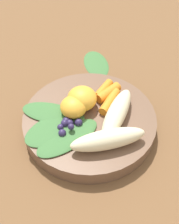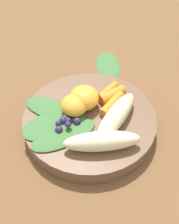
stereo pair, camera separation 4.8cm
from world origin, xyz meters
The scene contains 14 objects.
ground_plane centered at (0.00, 0.00, 0.00)m, with size 2.40×2.40×0.00m, color brown.
bowl centered at (0.00, 0.00, 0.01)m, with size 0.24×0.24×0.03m, color brown.
banana_peeled_left centered at (0.00, 0.05, 0.05)m, with size 0.12×0.03×0.03m, color beige.
banana_peeled_right centered at (0.06, 0.04, 0.05)m, with size 0.12×0.03×0.03m, color beige.
orange_segment_near centered at (0.00, -0.03, 0.05)m, with size 0.05×0.05×0.04m, color #F4A833.
orange_segment_far centered at (-0.02, -0.02, 0.05)m, with size 0.05×0.05×0.04m, color #F4A833.
carrot_front centered at (-0.03, 0.03, 0.04)m, with size 0.02×0.02×0.06m, color orange.
carrot_mid_left centered at (-0.06, 0.03, 0.04)m, with size 0.02×0.02×0.05m, color orange.
carrot_mid_right centered at (-0.07, 0.02, 0.04)m, with size 0.02×0.02×0.05m, color orange.
blueberry_pile centered at (0.03, -0.03, 0.04)m, with size 0.04×0.04×0.02m.
kale_leaf_left centered at (0.01, -0.07, 0.03)m, with size 0.10×0.05×0.01m, color #3D7038.
kale_leaf_right centered at (0.04, -0.05, 0.03)m, with size 0.11×0.06×0.01m, color #3D7038.
kale_leaf_rear centered at (0.06, -0.03, 0.03)m, with size 0.12×0.05×0.01m, color #3D7038.
kale_leaf_stray centered at (-0.19, -0.02, 0.00)m, with size 0.10×0.06×0.01m, color #3D7038.
Camera 1 is at (0.32, 0.06, 0.39)m, focal length 44.06 mm.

